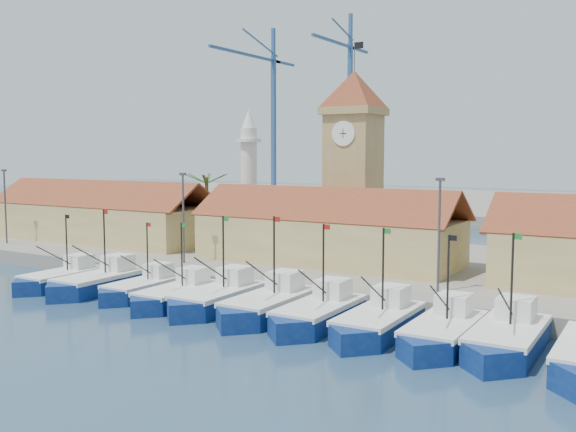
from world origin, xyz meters
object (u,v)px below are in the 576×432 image
Objects in this scene: minaret at (249,176)px; clock_tower at (353,158)px; boat_0 at (60,280)px; boat_5 at (267,307)px.

clock_tower is at bearing -7.61° from minaret.
clock_tower reaches higher than minaret.
clock_tower reaches higher than boat_0.
boat_5 is (22.48, 0.58, 0.10)m from boat_0.
clock_tower reaches higher than boat_5.
boat_5 is 32.49m from minaret.
boat_5 is at bearing -80.87° from clock_tower.
minaret reaches higher than boat_5.
boat_5 is 0.66× the size of minaret.
clock_tower is (18.78, 23.61, 11.22)m from boat_0.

